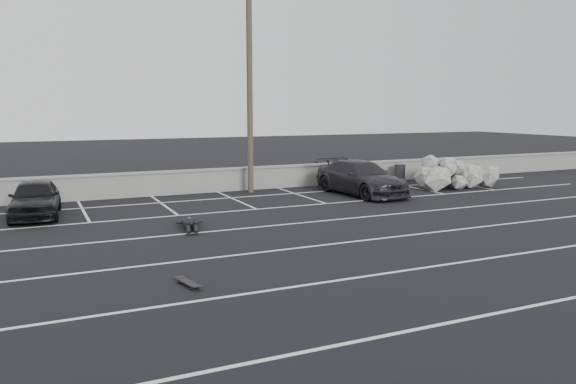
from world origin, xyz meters
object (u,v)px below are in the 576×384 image
trash_bin (400,173)px  riprap_pile (451,177)px  skateboard (188,283)px  person (190,220)px  car_left (35,198)px  car_right (361,178)px  utility_pole (250,80)px

trash_bin → riprap_pile: 2.77m
trash_bin → skateboard: bearing=-139.6°
riprap_pile → person: size_ratio=1.90×
car_left → riprap_pile: bearing=4.4°
trash_bin → person: size_ratio=0.37×
car_right → skateboard: car_right is taller
riprap_pile → skateboard: size_ratio=6.00×
person → skateboard: 6.05m
trash_bin → riprap_pile: riprap_pile is taller
car_left → person: bearing=-37.2°
car_left → person: (4.47, -4.04, -0.44)m
car_right → riprap_pile: (5.22, 0.20, -0.24)m
car_left → riprap_pile: size_ratio=0.84×
trash_bin → car_left: bearing=-172.2°
car_left → car_right: (13.17, -0.37, 0.07)m
riprap_pile → person: (-13.92, -3.87, -0.27)m
car_right → trash_bin: size_ratio=5.58×
person → trash_bin: bearing=38.6°
trash_bin → person: bearing=-153.4°
car_right → skateboard: bearing=-141.8°
utility_pole → riprap_pile: 10.73m
car_left → trash_bin: 17.40m
car_left → car_right: size_ratio=0.77×
riprap_pile → car_right: bearing=-177.8°
utility_pole → riprap_pile: bearing=-14.8°
utility_pole → riprap_pile: size_ratio=2.11×
utility_pole → riprap_pile: utility_pole is taller
car_right → riprap_pile: size_ratio=1.09×
car_left → person: size_ratio=1.59×
car_right → trash_bin: car_right is taller
car_right → riprap_pile: 5.23m
riprap_pile → car_left: bearing=179.5°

